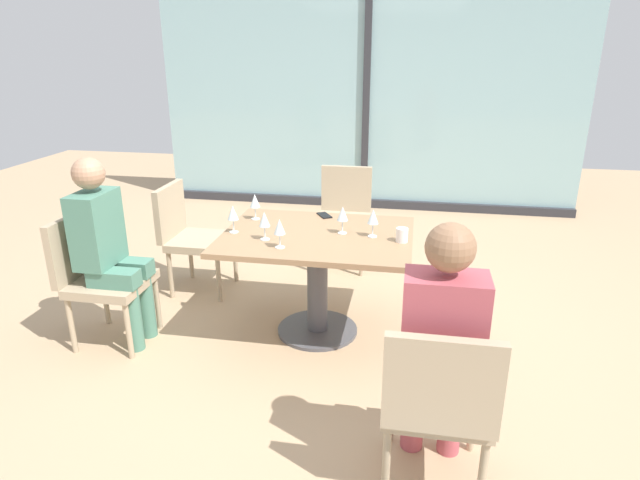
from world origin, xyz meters
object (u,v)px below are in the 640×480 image
at_px(wine_glass_0, 264,220).
at_px(coffee_cup, 402,235).
at_px(wine_glass_2, 280,227).
at_px(wine_glass_4, 373,217).
at_px(chair_front_right, 438,398).
at_px(chair_far_left, 190,232).
at_px(cell_phone_on_table, 324,215).
at_px(chair_side_end, 96,272).
at_px(wine_glass_3, 233,213).
at_px(dining_table_main, 317,259).
at_px(person_side_end, 107,244).
at_px(person_front_right, 441,343).
at_px(wine_glass_1, 255,201).
at_px(chair_near_window, 344,210).
at_px(wine_glass_5, 343,214).

xyz_separation_m(wine_glass_0, coffee_cup, (0.86, 0.11, -0.09)).
relative_size(wine_glass_2, wine_glass_4, 1.00).
bearing_deg(wine_glass_0, chair_front_right, -47.09).
distance_m(chair_far_left, wine_glass_4, 1.63).
bearing_deg(coffee_cup, wine_glass_2, -161.95).
distance_m(coffee_cup, cell_phone_on_table, 0.73).
relative_size(wine_glass_4, cell_phone_on_table, 1.28).
bearing_deg(chair_side_end, chair_far_left, 72.40).
xyz_separation_m(chair_side_end, wine_glass_3, (0.87, 0.28, 0.37)).
distance_m(dining_table_main, wine_glass_0, 0.47).
bearing_deg(chair_far_left, person_side_end, -100.89).
bearing_deg(wine_glass_3, person_front_right, -41.03).
height_order(dining_table_main, chair_side_end, chair_side_end).
distance_m(chair_far_left, person_front_right, 2.59).
distance_m(dining_table_main, chair_front_right, 1.53).
relative_size(chair_far_left, coffee_cup, 9.67).
distance_m(dining_table_main, coffee_cup, 0.60).
relative_size(person_front_right, cell_phone_on_table, 8.75).
distance_m(wine_glass_4, cell_phone_on_table, 0.56).
relative_size(chair_side_end, wine_glass_0, 4.70).
bearing_deg(chair_side_end, wine_glass_1, 32.17).
xyz_separation_m(chair_near_window, person_side_end, (-1.31, -1.67, 0.20)).
bearing_deg(wine_glass_1, cell_phone_on_table, 19.37).
bearing_deg(dining_table_main, chair_side_end, -166.13).
xyz_separation_m(chair_side_end, cell_phone_on_table, (1.40, 0.75, 0.24)).
relative_size(person_side_end, wine_glass_2, 6.81).
bearing_deg(chair_far_left, wine_glass_2, -40.46).
xyz_separation_m(chair_side_end, person_front_right, (2.18, -0.86, 0.20)).
bearing_deg(dining_table_main, person_side_end, -165.03).
height_order(dining_table_main, person_front_right, person_front_right).
xyz_separation_m(chair_front_right, person_front_right, (0.00, 0.11, 0.20)).
bearing_deg(wine_glass_4, chair_front_right, -73.27).
xyz_separation_m(person_front_right, coffee_cup, (-0.21, 1.16, 0.08)).
bearing_deg(cell_phone_on_table, coffee_cup, -69.91).
distance_m(dining_table_main, chair_side_end, 1.46).
bearing_deg(wine_glass_0, wine_glass_3, 157.61).
distance_m(wine_glass_3, coffee_cup, 1.11).
xyz_separation_m(wine_glass_4, cell_phone_on_table, (-0.38, 0.39, -0.13)).
relative_size(wine_glass_0, wine_glass_1, 1.00).
distance_m(chair_far_left, wine_glass_3, 0.91).
bearing_deg(chair_near_window, chair_front_right, -73.92).
height_order(wine_glass_1, cell_phone_on_table, wine_glass_1).
relative_size(chair_front_right, person_side_end, 0.69).
height_order(chair_near_window, wine_glass_3, wine_glass_3).
height_order(chair_front_right, coffee_cup, chair_front_right).
height_order(wine_glass_0, wine_glass_3, same).
bearing_deg(wine_glass_1, wine_glass_5, -16.56).
bearing_deg(cell_phone_on_table, dining_table_main, -118.58).
distance_m(chair_front_right, wine_glass_4, 1.44).
height_order(chair_far_left, cell_phone_on_table, chair_far_left).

